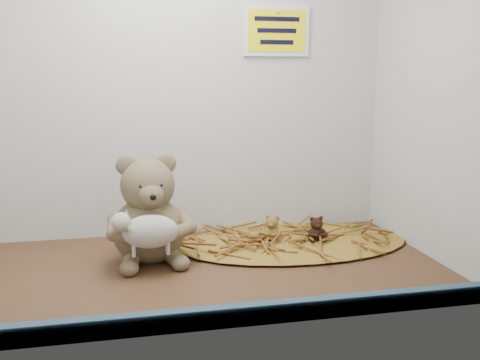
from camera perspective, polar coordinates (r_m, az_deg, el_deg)
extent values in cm
cube|color=#442A17|center=(122.55, -6.39, -9.56)|extent=(120.00, 60.00, 0.40)
cube|color=silver|center=(144.74, -7.98, 11.72)|extent=(120.00, 0.40, 90.00)
cube|color=silver|center=(134.36, 20.08, 11.24)|extent=(0.40, 60.00, 90.00)
cube|color=#324A61|center=(95.46, -4.63, -14.54)|extent=(119.28, 2.20, 3.60)
ellipsoid|color=olive|center=(140.88, 5.76, -6.54)|extent=(60.97, 35.40, 1.18)
cube|color=yellow|center=(149.84, 3.89, 15.60)|extent=(16.00, 1.20, 11.00)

